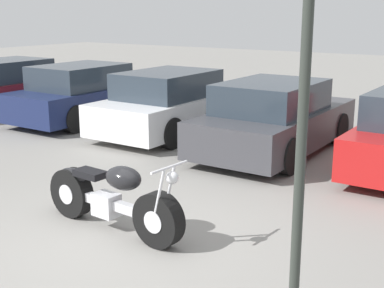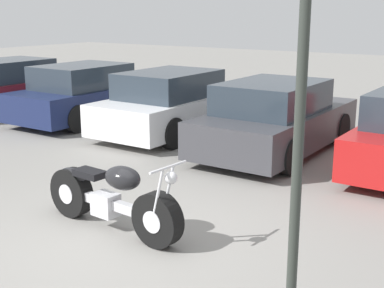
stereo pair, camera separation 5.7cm
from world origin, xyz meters
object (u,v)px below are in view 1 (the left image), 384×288
Objects in this scene: parked_car_white at (173,104)px; lamp_post at (304,87)px; motorcycle at (111,198)px; parked_car_navy at (86,94)px; parked_car_dark_grey at (275,119)px; parked_car_maroon at (11,87)px.

lamp_post is (5.48, -5.83, 1.50)m from parked_car_white.
parked_car_navy is at bearing 136.86° from motorcycle.
lamp_post reaches higher than parked_car_navy.
parked_car_white is at bearing 0.69° from parked_car_navy.
parked_car_navy and parked_car_dark_grey have the same top height.
lamp_post is (2.77, -5.53, 1.50)m from parked_car_dark_grey.
motorcycle is 0.53× the size of parked_car_dark_grey.
parked_car_dark_grey is (2.71, -0.30, 0.00)m from parked_car_white.
lamp_post reaches higher than parked_car_dark_grey.
parked_car_maroon is at bearing -176.05° from parked_car_navy.
parked_car_maroon is at bearing 179.40° from parked_car_dark_grey.
parked_car_white is 2.72m from parked_car_dark_grey.
parked_car_dark_grey is at bearing 89.11° from motorcycle.
lamp_post is at bearing -15.67° from motorcycle.
motorcycle is 9.38m from parked_car_maroon.
parked_car_dark_grey is 6.37m from lamp_post.
parked_car_navy is at bearing 144.66° from lamp_post.
parked_car_maroon is 1.00× the size of parked_car_navy.
motorcycle is 7.32m from parked_car_navy.
motorcycle is 4.74m from parked_car_dark_grey.
parked_car_dark_grey is (8.12, -0.08, 0.00)m from parked_car_maroon.
motorcycle is 3.43m from lamp_post.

